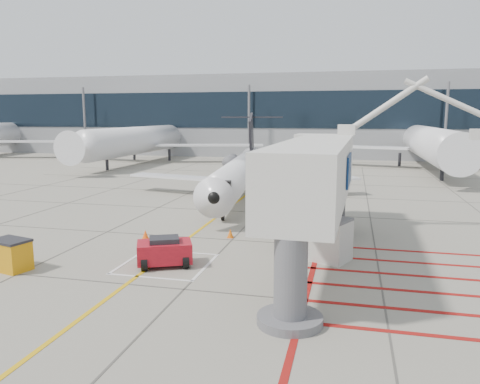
% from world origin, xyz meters
% --- Properties ---
extents(ground_plane, '(260.00, 260.00, 0.00)m').
position_xyz_m(ground_plane, '(0.00, 0.00, 0.00)').
color(ground_plane, gray).
rests_on(ground_plane, ground).
extents(regional_jet, '(24.74, 29.75, 7.20)m').
position_xyz_m(regional_jet, '(-2.59, 15.16, 3.60)').
color(regional_jet, white).
rests_on(regional_jet, ground_plane).
extents(jet_bridge, '(10.01, 20.10, 7.92)m').
position_xyz_m(jet_bridge, '(4.91, 0.57, 3.96)').
color(jet_bridge, silver).
rests_on(jet_bridge, ground_plane).
extents(pushback_tug, '(2.98, 2.50, 1.49)m').
position_xyz_m(pushback_tug, '(-1.97, -1.27, 0.74)').
color(pushback_tug, '#AB101E').
rests_on(pushback_tug, ground_plane).
extents(spill_bin, '(1.94, 1.53, 1.48)m').
position_xyz_m(spill_bin, '(-8.69, -3.52, 0.74)').
color(spill_bin, orange).
rests_on(spill_bin, ground_plane).
extents(baggage_cart, '(1.87, 1.30, 1.11)m').
position_xyz_m(baggage_cart, '(3.77, 2.65, 0.55)').
color(baggage_cart, '#4F4F54').
rests_on(baggage_cart, ground_plane).
extents(ground_power_unit, '(3.11, 2.54, 2.14)m').
position_xyz_m(ground_power_unit, '(5.25, 1.60, 1.07)').
color(ground_power_unit, beige).
rests_on(ground_power_unit, ground_plane).
extents(cone_nose, '(0.38, 0.38, 0.53)m').
position_xyz_m(cone_nose, '(-4.99, 3.09, 0.27)').
color(cone_nose, '#FF520D').
rests_on(cone_nose, ground_plane).
extents(cone_side, '(0.38, 0.38, 0.52)m').
position_xyz_m(cone_side, '(-0.23, 4.49, 0.26)').
color(cone_side, '#E1600B').
rests_on(cone_side, ground_plane).
extents(terminal_building, '(180.00, 28.00, 14.00)m').
position_xyz_m(terminal_building, '(10.00, 70.00, 7.00)').
color(terminal_building, gray).
rests_on(terminal_building, ground_plane).
extents(terminal_glass_band, '(180.00, 0.10, 6.00)m').
position_xyz_m(terminal_glass_band, '(10.00, 55.95, 8.00)').
color(terminal_glass_band, black).
rests_on(terminal_glass_band, ground_plane).
extents(bg_aircraft_b, '(36.33, 40.37, 12.11)m').
position_xyz_m(bg_aircraft_b, '(-24.64, 46.00, 6.05)').
color(bg_aircraft_b, silver).
rests_on(bg_aircraft_b, ground_plane).
extents(bg_aircraft_c, '(37.56, 41.73, 12.52)m').
position_xyz_m(bg_aircraft_c, '(16.31, 46.00, 6.26)').
color(bg_aircraft_c, silver).
rests_on(bg_aircraft_c, ground_plane).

